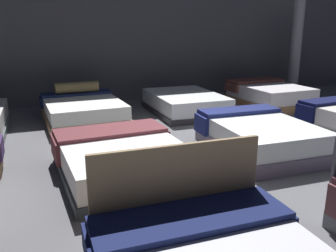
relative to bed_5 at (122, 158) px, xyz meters
The scene contains 8 objects.
ground_plane 1.20m from the bed_5, 10.27° to the left, with size 18.00×18.00×0.02m, color #5B5B60.
showroom_back_wall 5.39m from the bed_5, 77.03° to the left, with size 18.00×0.06×3.50m, color #47474C.
bed_5 is the anchor object (origin of this frame).
bed_6 2.30m from the bed_5, ahead, with size 1.56×2.02×0.56m.
bed_9 3.06m from the bed_5, 90.98° to the left, with size 1.64×2.05×0.76m.
bed_10 3.80m from the bed_5, 52.76° to the left, with size 1.57×2.19×0.45m.
bed_11 5.56m from the bed_5, 32.88° to the left, with size 1.59×1.97×0.58m.
support_pillar 7.83m from the bed_5, 33.22° to the left, with size 0.31×0.31×3.50m, color #99999E.
Camera 1 is at (-2.26, -4.67, 1.95)m, focal length 38.19 mm.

